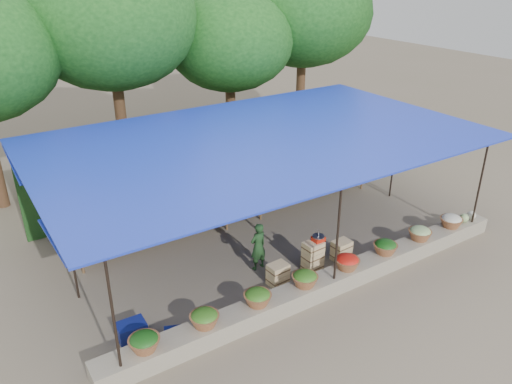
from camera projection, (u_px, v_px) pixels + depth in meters
ground at (262, 238)px, 13.30m from camera, size 60.00×60.00×0.00m
stone_curb at (329, 283)px, 11.12m from camera, size 10.60×0.55×0.40m
stall_canopy at (261, 142)px, 12.20m from camera, size 10.80×6.60×2.82m
produce_baskets at (327, 270)px, 10.91m from camera, size 8.98×0.58×0.34m
netting_backdrop at (205, 158)px, 15.17m from camera, size 10.60×0.06×2.50m
tree_row at (173, 28)px, 16.20m from camera, size 16.51×5.50×7.12m
fruit_table_left at (152, 221)px, 12.85m from camera, size 4.21×0.95×0.93m
fruit_table_right at (306, 180)px, 15.30m from camera, size 4.21×0.95×0.93m
crate_counter at (312, 260)px, 11.77m from camera, size 2.37×0.37×0.77m
weighing_scale at (318, 238)px, 11.62m from camera, size 0.29×0.29×0.30m
vendor_seated at (258, 246)px, 11.75m from camera, size 0.47×0.34×1.20m
customer_left at (137, 200)px, 13.27m from camera, size 1.08×0.96×1.85m
customer_mid at (259, 171)px, 15.07m from camera, size 1.31×0.89×1.87m
customer_right at (348, 154)px, 16.60m from camera, size 1.09×0.66×1.74m
blue_crate_front at (177, 336)px, 9.62m from camera, size 0.56×0.49×0.28m
blue_crate_back at (132, 330)px, 9.74m from camera, size 0.57×0.41×0.33m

